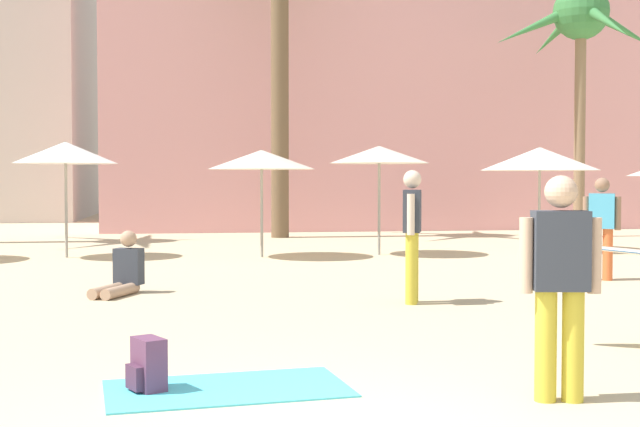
{
  "coord_description": "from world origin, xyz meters",
  "views": [
    {
      "loc": [
        -0.98,
        -5.16,
        1.63
      ],
      "look_at": [
        0.72,
        5.48,
        1.22
      ],
      "focal_mm": 48.08,
      "sensor_mm": 36.0,
      "label": 1
    }
  ],
  "objects_px": {
    "cafe_umbrella_0": "(65,153)",
    "beach_towel": "(227,388)",
    "person_far_left": "(412,230)",
    "backpack": "(148,366)",
    "person_near_left": "(602,224)",
    "person_mid_right": "(560,278)",
    "cafe_umbrella_2": "(262,160)",
    "person_mid_center": "(123,273)",
    "palm_tree_center": "(580,28)",
    "cafe_umbrella_1": "(540,159)",
    "cafe_umbrella_5": "(379,155)"
  },
  "relations": [
    {
      "from": "palm_tree_center",
      "to": "cafe_umbrella_2",
      "type": "xyz_separation_m",
      "value": [
        -9.74,
        -5.28,
        -3.98
      ]
    },
    {
      "from": "cafe_umbrella_2",
      "to": "cafe_umbrella_5",
      "type": "height_order",
      "value": "cafe_umbrella_5"
    },
    {
      "from": "beach_towel",
      "to": "person_mid_right",
      "type": "height_order",
      "value": "person_mid_right"
    },
    {
      "from": "palm_tree_center",
      "to": "cafe_umbrella_0",
      "type": "distance_m",
      "value": 15.11
    },
    {
      "from": "cafe_umbrella_2",
      "to": "person_mid_right",
      "type": "relative_size",
      "value": 1.37
    },
    {
      "from": "cafe_umbrella_1",
      "to": "palm_tree_center",
      "type": "bearing_deg",
      "value": 54.76
    },
    {
      "from": "cafe_umbrella_2",
      "to": "cafe_umbrella_5",
      "type": "relative_size",
      "value": 0.95
    },
    {
      "from": "cafe_umbrella_5",
      "to": "person_far_left",
      "type": "distance_m",
      "value": 7.55
    },
    {
      "from": "person_near_left",
      "to": "person_mid_right",
      "type": "bearing_deg",
      "value": -179.18
    },
    {
      "from": "person_mid_right",
      "to": "person_near_left",
      "type": "height_order",
      "value": "person_near_left"
    },
    {
      "from": "cafe_umbrella_5",
      "to": "person_mid_center",
      "type": "bearing_deg",
      "value": -131.42
    },
    {
      "from": "cafe_umbrella_5",
      "to": "cafe_umbrella_0",
      "type": "bearing_deg",
      "value": 176.71
    },
    {
      "from": "cafe_umbrella_2",
      "to": "person_mid_center",
      "type": "bearing_deg",
      "value": -114.17
    },
    {
      "from": "cafe_umbrella_1",
      "to": "beach_towel",
      "type": "xyz_separation_m",
      "value": [
        -7.92,
        -12.34,
        -2.14
      ]
    },
    {
      "from": "cafe_umbrella_5",
      "to": "person_mid_right",
      "type": "height_order",
      "value": "cafe_umbrella_5"
    },
    {
      "from": "cafe_umbrella_0",
      "to": "beach_towel",
      "type": "relative_size",
      "value": 1.31
    },
    {
      "from": "person_near_left",
      "to": "palm_tree_center",
      "type": "bearing_deg",
      "value": 6.11
    },
    {
      "from": "cafe_umbrella_5",
      "to": "person_near_left",
      "type": "xyz_separation_m",
      "value": [
        2.52,
        -5.26,
        -1.28
      ]
    },
    {
      "from": "backpack",
      "to": "person_mid_right",
      "type": "distance_m",
      "value": 3.2
    },
    {
      "from": "palm_tree_center",
      "to": "cafe_umbrella_2",
      "type": "height_order",
      "value": "palm_tree_center"
    },
    {
      "from": "person_mid_center",
      "to": "cafe_umbrella_5",
      "type": "bearing_deg",
      "value": 162.5
    },
    {
      "from": "cafe_umbrella_5",
      "to": "beach_towel",
      "type": "distance_m",
      "value": 12.52
    },
    {
      "from": "palm_tree_center",
      "to": "cafe_umbrella_2",
      "type": "bearing_deg",
      "value": -151.52
    },
    {
      "from": "beach_towel",
      "to": "person_near_left",
      "type": "distance_m",
      "value": 9.13
    },
    {
      "from": "cafe_umbrella_1",
      "to": "cafe_umbrella_2",
      "type": "bearing_deg",
      "value": -172.62
    },
    {
      "from": "cafe_umbrella_2",
      "to": "person_mid_right",
      "type": "distance_m",
      "value": 12.34
    },
    {
      "from": "palm_tree_center",
      "to": "beach_towel",
      "type": "distance_m",
      "value": 20.97
    },
    {
      "from": "cafe_umbrella_2",
      "to": "person_mid_center",
      "type": "distance_m",
      "value": 6.39
    },
    {
      "from": "palm_tree_center",
      "to": "cafe_umbrella_1",
      "type": "distance_m",
      "value": 6.68
    },
    {
      "from": "person_far_left",
      "to": "palm_tree_center",
      "type": "bearing_deg",
      "value": -104.84
    },
    {
      "from": "backpack",
      "to": "beach_towel",
      "type": "bearing_deg",
      "value": 151.78
    },
    {
      "from": "palm_tree_center",
      "to": "person_mid_right",
      "type": "height_order",
      "value": "palm_tree_center"
    },
    {
      "from": "person_far_left",
      "to": "person_near_left",
      "type": "distance_m",
      "value": 4.3
    },
    {
      "from": "cafe_umbrella_1",
      "to": "person_mid_center",
      "type": "distance_m",
      "value": 11.33
    },
    {
      "from": "cafe_umbrella_2",
      "to": "person_far_left",
      "type": "xyz_separation_m",
      "value": [
        1.35,
        -7.15,
        -1.1
      ]
    },
    {
      "from": "palm_tree_center",
      "to": "person_far_left",
      "type": "height_order",
      "value": "palm_tree_center"
    },
    {
      "from": "cafe_umbrella_2",
      "to": "person_near_left",
      "type": "bearing_deg",
      "value": -44.72
    },
    {
      "from": "cafe_umbrella_0",
      "to": "person_mid_right",
      "type": "distance_m",
      "value": 13.89
    },
    {
      "from": "cafe_umbrella_2",
      "to": "cafe_umbrella_0",
      "type": "bearing_deg",
      "value": 171.93
    },
    {
      "from": "cafe_umbrella_0",
      "to": "beach_towel",
      "type": "distance_m",
      "value": 12.58
    },
    {
      "from": "cafe_umbrella_1",
      "to": "person_far_left",
      "type": "height_order",
      "value": "cafe_umbrella_1"
    },
    {
      "from": "cafe_umbrella_2",
      "to": "backpack",
      "type": "distance_m",
      "value": 11.78
    },
    {
      "from": "person_mid_center",
      "to": "person_near_left",
      "type": "height_order",
      "value": "person_near_left"
    },
    {
      "from": "cafe_umbrella_1",
      "to": "person_mid_right",
      "type": "height_order",
      "value": "cafe_umbrella_1"
    },
    {
      "from": "beach_towel",
      "to": "palm_tree_center",
      "type": "bearing_deg",
      "value": 56.61
    },
    {
      "from": "person_far_left",
      "to": "beach_towel",
      "type": "bearing_deg",
      "value": 77.56
    },
    {
      "from": "person_mid_right",
      "to": "beach_towel",
      "type": "bearing_deg",
      "value": 83.77
    },
    {
      "from": "palm_tree_center",
      "to": "backpack",
      "type": "distance_m",
      "value": 21.23
    },
    {
      "from": "person_far_left",
      "to": "backpack",
      "type": "bearing_deg",
      "value": 71.94
    },
    {
      "from": "palm_tree_center",
      "to": "cafe_umbrella_2",
      "type": "distance_m",
      "value": 11.77
    }
  ]
}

